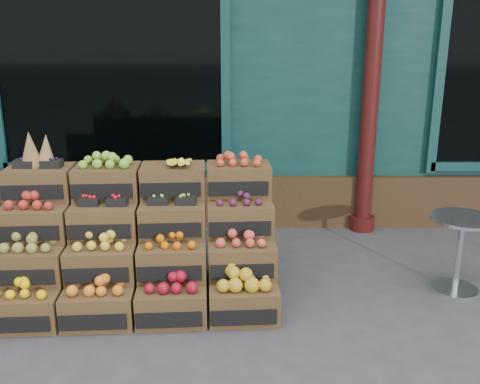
{
  "coord_description": "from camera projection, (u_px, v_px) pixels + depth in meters",
  "views": [
    {
      "loc": [
        -0.21,
        -3.7,
        2.17
      ],
      "look_at": [
        -0.2,
        0.7,
        0.85
      ],
      "focal_mm": 40.0,
      "sensor_mm": 36.0,
      "label": 1
    }
  ],
  "objects": [
    {
      "name": "ground",
      "position": [
        266.0,
        322.0,
        4.17
      ],
      "size": [
        60.0,
        60.0,
        0.0
      ],
      "primitive_type": "plane",
      "color": "#3C3C3E",
      "rests_on": "ground"
    },
    {
      "name": "shop_facade",
      "position": [
        252.0,
        17.0,
        8.38
      ],
      "size": [
        12.0,
        6.24,
        4.8
      ],
      "color": "#0F3533",
      "rests_on": "ground"
    },
    {
      "name": "crate_display",
      "position": [
        140.0,
        248.0,
        4.5
      ],
      "size": [
        2.29,
        1.21,
        1.39
      ],
      "rotation": [
        0.0,
        0.0,
        0.06
      ],
      "color": "#4E381E",
      "rests_on": "ground"
    },
    {
      "name": "bistro_table",
      "position": [
        460.0,
        245.0,
        4.56
      ],
      "size": [
        0.54,
        0.54,
        0.68
      ],
      "rotation": [
        0.0,
        0.0,
        -0.01
      ],
      "color": "#ADAEB4",
      "rests_on": "ground"
    },
    {
      "name": "shopkeeper",
      "position": [
        145.0,
        134.0,
        6.66
      ],
      "size": [
        0.75,
        0.55,
        1.91
      ],
      "primitive_type": "imported",
      "rotation": [
        0.0,
        0.0,
        3.28
      ],
      "color": "#154A1C",
      "rests_on": "ground"
    }
  ]
}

